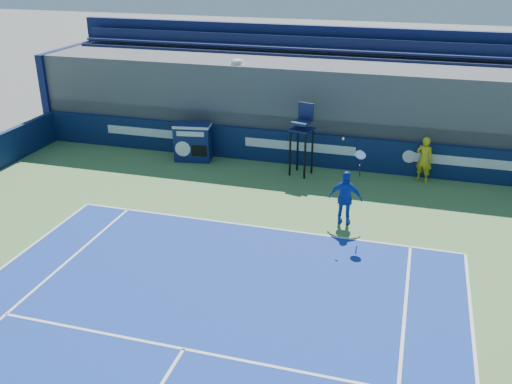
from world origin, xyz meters
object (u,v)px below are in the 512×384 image
(ball_person, at_px, (424,159))
(tennis_player, at_px, (346,198))
(match_clock, at_px, (193,141))
(umpire_chair, at_px, (302,132))

(ball_person, bearing_deg, tennis_player, 81.43)
(match_clock, height_order, tennis_player, tennis_player)
(ball_person, xyz_separation_m, tennis_player, (-2.06, -3.90, 0.02))
(ball_person, height_order, match_clock, ball_person)
(match_clock, bearing_deg, umpire_chair, -3.80)
(ball_person, distance_m, umpire_chair, 4.13)
(match_clock, xyz_separation_m, umpire_chair, (4.09, -0.27, 0.79))
(umpire_chair, xyz_separation_m, tennis_player, (1.98, -3.42, -0.71))
(ball_person, relative_size, umpire_chair, 0.63)
(match_clock, relative_size, umpire_chair, 0.57)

